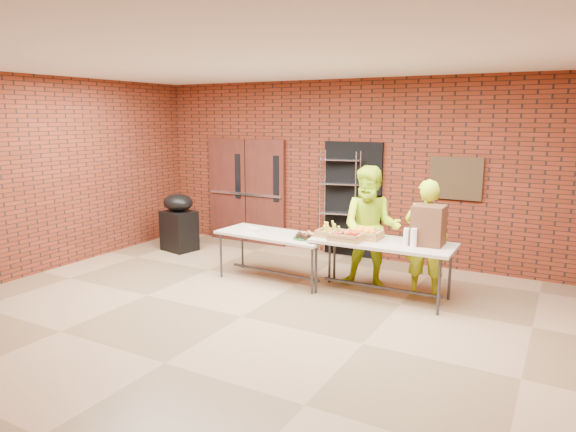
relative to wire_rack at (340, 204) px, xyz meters
The scene contains 19 objects.
room 3.38m from the wire_rack, 88.43° to the right, with size 8.08×7.08×3.28m.
double_doors 2.11m from the wire_rack, behind, with size 1.78×0.12×2.10m.
dark_doorway 0.25m from the wire_rack, 36.25° to the left, with size 1.10×0.06×2.10m, color black.
bronze_plaque 2.08m from the wire_rack, ahead, with size 0.85×0.04×0.70m, color #382516.
wire_rack is the anchor object (origin of this frame).
table_left 1.84m from the wire_rack, 100.21° to the right, with size 1.88×0.89×0.75m.
table_right 2.22m from the wire_rack, 50.60° to the right, with size 1.99×0.85×0.81m.
basket_bananas 1.91m from the wire_rack, 70.21° to the right, with size 0.40×0.31×0.12m.
basket_oranges 1.99m from the wire_rack, 56.15° to the right, with size 0.48×0.37×0.15m.
basket_apples 2.13m from the wire_rack, 63.92° to the right, with size 0.45×0.35×0.14m.
muffin_tray 1.88m from the wire_rack, 81.90° to the right, with size 0.39×0.39×0.10m.
napkin_box 1.98m from the wire_rack, 110.48° to the right, with size 0.19×0.12×0.06m, color silver.
coffee_dispenser 2.57m from the wire_rack, 38.73° to the right, with size 0.41×0.37×0.55m, color #55311D.
cup_stack_front 2.49m from the wire_rack, 45.34° to the right, with size 0.07×0.07×0.22m, color silver.
cup_stack_mid 2.61m from the wire_rack, 44.36° to the right, with size 0.08×0.08×0.25m, color silver.
cup_stack_back 2.43m from the wire_rack, 44.35° to the right, with size 0.07×0.07×0.22m, color silver.
covered_grill 3.09m from the wire_rack, 158.99° to the right, with size 0.69×0.61×1.10m.
volunteer_woman 2.34m from the wire_rack, 34.96° to the right, with size 0.62×0.40×1.69m, color #B1DC18.
volunteer_man 1.81m from the wire_rack, 51.75° to the right, with size 0.89×0.70×1.84m, color #B1DC18.
Camera 1 is at (3.55, -5.17, 2.54)m, focal length 32.00 mm.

